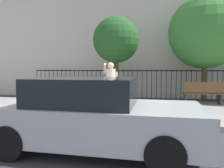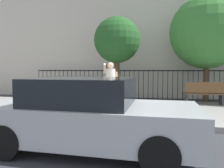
{
  "view_description": "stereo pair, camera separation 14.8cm",
  "coord_description": "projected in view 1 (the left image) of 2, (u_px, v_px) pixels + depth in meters",
  "views": [
    {
      "loc": [
        0.36,
        -5.74,
        1.62
      ],
      "look_at": [
        -0.89,
        1.95,
        1.08
      ],
      "focal_mm": 34.17,
      "sensor_mm": 36.0,
      "label": 1
    },
    {
      "loc": [
        0.5,
        -5.71,
        1.62
      ],
      "look_at": [
        -0.89,
        1.95,
        1.08
      ],
      "focal_mm": 34.17,
      "sensor_mm": 36.0,
      "label": 2
    }
  ],
  "objects": [
    {
      "name": "sidewalk",
      "position": [
        136.0,
        111.0,
        7.98
      ],
      "size": [
        28.0,
        4.4,
        0.15
      ],
      "primitive_type": "cube",
      "color": "gray",
      "rests_on": "ground"
    },
    {
      "name": "street_tree_far",
      "position": [
        206.0,
        32.0,
        9.77
      ],
      "size": [
        3.36,
        3.36,
        5.0
      ],
      "color": "#4C3823",
      "rests_on": "ground"
    },
    {
      "name": "pedestrian_on_phone",
      "position": [
        111.0,
        83.0,
        7.51
      ],
      "size": [
        0.7,
        0.5,
        1.72
      ],
      "color": "beige",
      "rests_on": "sidewalk"
    },
    {
      "name": "iron_fence",
      "position": [
        140.0,
        80.0,
        11.56
      ],
      "size": [
        12.03,
        0.04,
        1.6
      ],
      "color": "black",
      "rests_on": "ground"
    },
    {
      "name": "ground_plane",
      "position": [
        133.0,
        129.0,
        5.82
      ],
      "size": [
        60.0,
        60.0,
        0.0
      ],
      "primitive_type": "plane",
      "color": "#333338"
    },
    {
      "name": "street_tree_near",
      "position": [
        116.0,
        40.0,
        10.23
      ],
      "size": [
        2.21,
        2.21,
        4.14
      ],
      "color": "#4C3823",
      "rests_on": "ground"
    },
    {
      "name": "parked_hatchback",
      "position": [
        93.0,
        115.0,
        4.32
      ],
      "size": [
        4.27,
        1.99,
        1.45
      ],
      "color": "#ADAFB5",
      "rests_on": "ground"
    },
    {
      "name": "street_bench",
      "position": [
        203.0,
        92.0,
        8.95
      ],
      "size": [
        1.6,
        0.45,
        0.95
      ],
      "color": "brown",
      "rests_on": "sidewalk"
    },
    {
      "name": "building_facade",
      "position": [
        142.0,
        8.0,
        13.8
      ],
      "size": [
        28.0,
        4.0,
        11.21
      ],
      "primitive_type": "cube",
      "color": "beige",
      "rests_on": "ground"
    }
  ]
}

